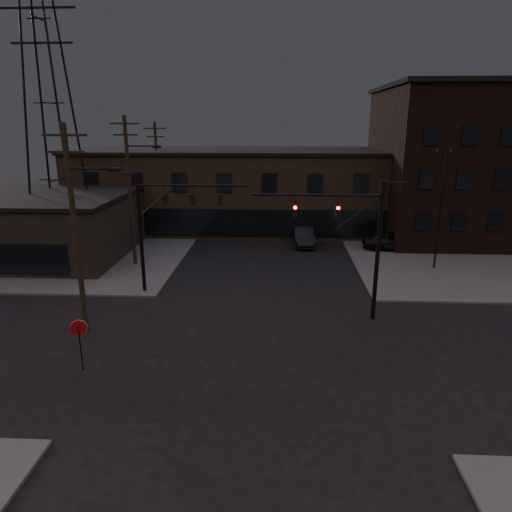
% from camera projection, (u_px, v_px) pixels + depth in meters
% --- Properties ---
extents(ground, '(140.00, 140.00, 0.00)m').
position_uv_depth(ground, '(258.00, 353.00, 22.61)').
color(ground, black).
rests_on(ground, ground).
extents(sidewalk_ne, '(30.00, 30.00, 0.15)m').
position_uv_depth(sidewalk_ne, '(504.00, 244.00, 42.56)').
color(sidewalk_ne, '#474744').
rests_on(sidewalk_ne, ground).
extents(sidewalk_nw, '(30.00, 30.00, 0.15)m').
position_uv_depth(sidewalk_nw, '(45.00, 238.00, 44.78)').
color(sidewalk_nw, '#474744').
rests_on(sidewalk_nw, ground).
extents(building_row, '(40.00, 12.00, 8.00)m').
position_uv_depth(building_row, '(271.00, 191.00, 48.30)').
color(building_row, '#4D3B29').
rests_on(building_row, ground).
extents(building_right, '(22.00, 16.00, 14.00)m').
position_uv_depth(building_right, '(496.00, 165.00, 44.43)').
color(building_right, black).
rests_on(building_right, ground).
extents(building_left, '(16.00, 12.00, 5.00)m').
position_uv_depth(building_left, '(29.00, 228.00, 38.24)').
color(building_left, black).
rests_on(building_left, ground).
extents(traffic_signal_near, '(7.12, 0.24, 8.00)m').
position_uv_depth(traffic_signal_near, '(358.00, 236.00, 25.26)').
color(traffic_signal_near, black).
rests_on(traffic_signal_near, ground).
extents(traffic_signal_far, '(7.12, 0.24, 8.00)m').
position_uv_depth(traffic_signal_far, '(159.00, 219.00, 29.20)').
color(traffic_signal_far, black).
rests_on(traffic_signal_far, ground).
extents(stop_sign, '(0.72, 0.33, 2.48)m').
position_uv_depth(stop_sign, '(79.00, 333.00, 20.59)').
color(stop_sign, black).
rests_on(stop_sign, ground).
extents(utility_pole_near, '(3.70, 0.28, 11.00)m').
position_uv_depth(utility_pole_near, '(76.00, 226.00, 23.35)').
color(utility_pole_near, black).
rests_on(utility_pole_near, ground).
extents(utility_pole_mid, '(3.70, 0.28, 11.50)m').
position_uv_depth(utility_pole_mid, '(130.00, 188.00, 34.82)').
color(utility_pole_mid, black).
rests_on(utility_pole_mid, ground).
extents(utility_pole_far, '(2.20, 0.28, 11.00)m').
position_uv_depth(utility_pole_far, '(158.00, 175.00, 46.46)').
color(utility_pole_far, black).
rests_on(utility_pole_far, ground).
extents(transmission_tower, '(7.00, 7.00, 25.00)m').
position_uv_depth(transmission_tower, '(49.00, 103.00, 37.23)').
color(transmission_tower, black).
rests_on(transmission_tower, ground).
extents(lot_light_a, '(1.50, 0.28, 9.14)m').
position_uv_depth(lot_light_a, '(442.00, 199.00, 33.81)').
color(lot_light_a, black).
rests_on(lot_light_a, ground).
extents(lot_light_b, '(1.50, 0.28, 9.14)m').
position_uv_depth(lot_light_b, '(494.00, 190.00, 38.30)').
color(lot_light_b, black).
rests_on(lot_light_b, ground).
extents(parked_car_lot_a, '(5.12, 2.43, 1.69)m').
position_uv_depth(parked_car_lot_a, '(391.00, 240.00, 40.14)').
color(parked_car_lot_a, black).
rests_on(parked_car_lot_a, sidewalk_ne).
extents(parked_car_lot_b, '(4.89, 2.93, 1.33)m').
position_uv_depth(parked_car_lot_b, '(413.00, 234.00, 43.35)').
color(parked_car_lot_b, '#A8A8AA').
rests_on(parked_car_lot_b, sidewalk_ne).
extents(car_crossing, '(1.97, 5.15, 1.67)m').
position_uv_depth(car_crossing, '(304.00, 236.00, 42.35)').
color(car_crossing, black).
rests_on(car_crossing, ground).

